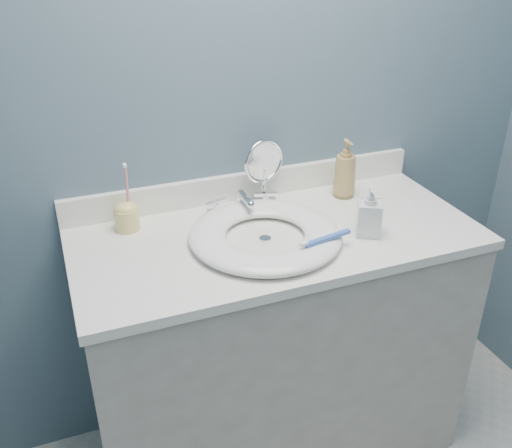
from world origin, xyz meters
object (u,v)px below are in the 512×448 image
makeup_mirror (264,169)px  soap_bottle_clear (370,211)px  toothbrush_holder (127,215)px  soap_bottle_amber (345,169)px

makeup_mirror → soap_bottle_clear: bearing=-69.0°
makeup_mirror → toothbrush_holder: bearing=171.0°
soap_bottle_clear → toothbrush_holder: size_ratio=0.73×
soap_bottle_amber → toothbrush_holder: bearing=-177.4°
makeup_mirror → toothbrush_holder: 0.46m
soap_bottle_amber → toothbrush_holder: 0.73m
makeup_mirror → soap_bottle_clear: makeup_mirror is taller
soap_bottle_amber → soap_bottle_clear: bearing=-98.6°
soap_bottle_clear → toothbrush_holder: bearing=-175.8°
makeup_mirror → soap_bottle_amber: bearing=-23.7°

